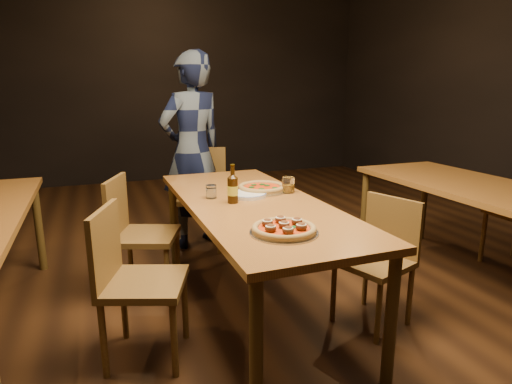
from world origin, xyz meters
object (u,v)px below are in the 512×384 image
object	(u,v)px
chair_main_sw	(146,235)
chair_end	(200,197)
chair_main_e	(374,261)
water_glass	(211,192)
pizza_meatball	(284,229)
amber_glass	(288,185)
table_main	(253,212)
diner	(192,151)
beer_bottle	(233,189)
plate_stack	(248,195)
pizza_margherita	(262,188)
table_right	(483,196)
chair_main_nw	(145,282)

from	to	relation	value
chair_main_sw	chair_end	size ratio (longest dim) A/B	0.94
chair_main_e	water_glass	size ratio (longest dim) A/B	9.65
pizza_meatball	amber_glass	distance (m)	0.84
table_main	water_glass	xyz separation A→B (m)	(-0.22, 0.17, 0.11)
diner	water_glass	bearing A→B (deg)	62.51
table_main	beer_bottle	bearing A→B (deg)	176.81
chair_main_sw	chair_main_e	world-z (taller)	chair_main_sw
plate_stack	pizza_margherita	bearing A→B (deg)	37.56
table_main	chair_main_e	xyz separation A→B (m)	(0.63, -0.40, -0.27)
chair_main_e	amber_glass	world-z (taller)	amber_glass
chair_end	amber_glass	bearing A→B (deg)	-52.46
water_glass	diner	world-z (taller)	diner
chair_end	table_main	bearing A→B (deg)	-66.89
pizza_margherita	chair_main_sw	bearing A→B (deg)	160.68
table_main	chair_end	size ratio (longest dim) A/B	2.13
table_main	pizza_meatball	world-z (taller)	pizza_meatball
pizza_margherita	table_right	bearing A→B (deg)	-15.66
chair_main_e	chair_end	bearing A→B (deg)	-177.55
diner	table_main	bearing A→B (deg)	72.54
plate_stack	chair_end	bearing A→B (deg)	91.94
chair_main_e	diner	xyz separation A→B (m)	(-0.70, 1.79, 0.47)
amber_glass	plate_stack	bearing A→B (deg)	-179.51
chair_main_sw	water_glass	bearing A→B (deg)	-109.06
diner	pizza_margherita	bearing A→B (deg)	80.49
chair_main_nw	pizza_margherita	bearing A→B (deg)	-39.91
table_right	chair_end	xyz separation A→B (m)	(-1.73, 1.50, -0.21)
pizza_meatball	plate_stack	size ratio (longest dim) A/B	1.38
chair_main_nw	water_glass	bearing A→B (deg)	-28.44
table_right	pizza_meatball	bearing A→B (deg)	-166.70
pizza_meatball	chair_main_e	bearing A→B (deg)	17.37
beer_bottle	diner	xyz separation A→B (m)	(0.06, 1.38, 0.04)
chair_end	beer_bottle	bearing A→B (deg)	-72.63
chair_main_e	water_glass	distance (m)	1.09
chair_main_e	diner	bearing A→B (deg)	-177.44
chair_main_nw	chair_main_sw	size ratio (longest dim) A/B	0.99
chair_main_sw	plate_stack	size ratio (longest dim) A/B	3.65
beer_bottle	diner	size ratio (longest dim) A/B	0.13
chair_end	pizza_meatball	world-z (taller)	chair_end
chair_main_nw	amber_glass	world-z (taller)	chair_main_nw
beer_bottle	amber_glass	bearing A→B (deg)	15.78
water_glass	amber_glass	bearing A→B (deg)	-4.43
chair_main_nw	plate_stack	distance (m)	0.87
table_right	chair_main_nw	bearing A→B (deg)	-178.68
beer_bottle	chair_main_e	bearing A→B (deg)	-28.02
water_glass	chair_main_e	bearing A→B (deg)	-33.58
chair_main_e	chair_main_sw	bearing A→B (deg)	-144.74
pizza_margherita	chair_end	bearing A→B (deg)	99.60
chair_main_nw	diner	xyz separation A→B (m)	(0.64, 1.64, 0.44)
chair_main_nw	beer_bottle	world-z (taller)	beer_bottle
table_main	pizza_margherita	size ratio (longest dim) A/B	5.79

